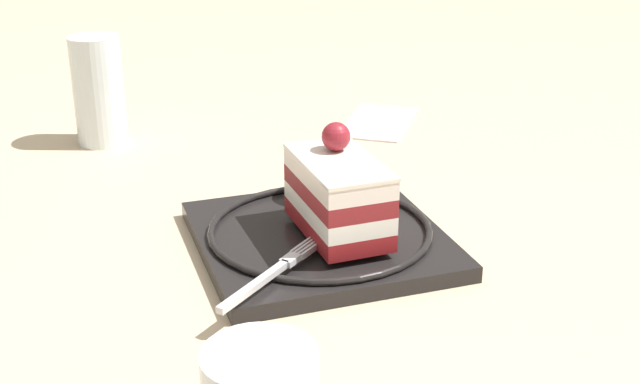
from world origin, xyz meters
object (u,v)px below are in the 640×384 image
Objects in this scene: dessert_plate at (320,237)px; drink_glass_near at (99,95)px; cake_slice at (341,194)px; whipped_cream_dollop at (316,174)px; fork at (276,270)px; folded_napkin at (378,122)px.

dessert_plate is 0.36m from drink_glass_near.
dessert_plate is 0.05m from cake_slice.
cake_slice is (0.02, -0.01, 0.04)m from dessert_plate.
fork is (-0.04, -0.15, -0.02)m from whipped_cream_dollop.
folded_napkin is (0.08, 0.33, -0.05)m from cake_slice.
folded_napkin is at bearing 73.22° from dessert_plate.
fork is 0.40m from drink_glass_near.
folded_napkin is (0.14, 0.40, -0.02)m from fork.
cake_slice reaches higher than folded_napkin.
cake_slice is 0.98× the size of drink_glass_near.
folded_napkin is (0.31, 0.04, -0.05)m from drink_glass_near.
fork is 0.42m from folded_napkin.
drink_glass_near is (-0.23, 0.29, 0.00)m from cake_slice.
fork is (-0.06, -0.07, -0.03)m from cake_slice.
cake_slice is at bearing -30.49° from dessert_plate.
fork is at bearing -105.53° from whipped_cream_dollop.
whipped_cream_dollop reaches higher than fork.
whipped_cream_dollop is at bearing 99.87° from cake_slice.
drink_glass_near reaches higher than dessert_plate.
whipped_cream_dollop is at bearing 88.16° from dessert_plate.
dessert_plate is at bearing 63.47° from fork.
folded_napkin is at bearing 69.31° from whipped_cream_dollop.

